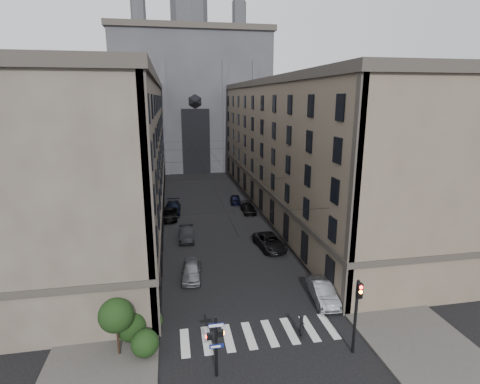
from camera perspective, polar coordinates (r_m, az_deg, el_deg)
sidewalk_left at (r=56.23m, az=-15.15°, el=-3.09°), size 7.00×80.00×0.15m
sidewalk_right at (r=58.30m, az=5.88°, el=-2.04°), size 7.00×80.00×0.15m
zebra_crossing at (r=28.46m, az=2.98°, el=-20.81°), size 11.00×3.20×0.01m
building_left at (r=54.62m, az=-18.86°, el=6.11°), size 13.60×60.60×18.85m
building_right at (r=57.34m, az=8.96°, el=7.05°), size 13.60×60.60×18.85m
gothic_tower at (r=92.75m, az=-7.41°, el=15.02°), size 35.00×23.00×58.00m
pedestrian_signal_left at (r=23.79m, az=-3.70°, el=-21.89°), size 1.02×0.38×4.00m
traffic_light_right at (r=26.05m, az=17.37°, el=-16.55°), size 0.34×0.50×5.20m
shrub_cluster at (r=27.06m, az=-16.31°, el=-18.90°), size 3.90×4.40×3.90m
tram_wires at (r=54.31m, az=-4.54°, el=4.55°), size 14.00×60.00×0.43m
car_left_near at (r=35.68m, az=-7.40°, el=-11.76°), size 2.25×4.69×1.55m
car_left_midnear at (r=44.78m, az=-8.17°, el=-6.25°), size 1.79×4.80×1.57m
car_left_midfar at (r=52.41m, az=-10.78°, el=-3.35°), size 2.95×5.51×1.47m
car_left_far at (r=55.01m, az=-10.21°, el=-2.41°), size 2.51×5.62×1.60m
car_right_near at (r=32.60m, az=12.51°, el=-14.61°), size 2.22×5.02×1.60m
car_right_midnear at (r=41.97m, az=4.57°, el=-7.60°), size 3.11×5.72×1.52m
car_right_midfar at (r=54.48m, az=1.29°, el=-2.51°), size 1.91×4.48×1.29m
car_right_far at (r=59.22m, az=-0.69°, el=-1.14°), size 1.97×3.95×1.29m
pedestrian at (r=28.00m, az=9.37°, el=-19.47°), size 0.45×0.67×1.78m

